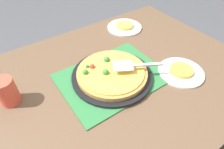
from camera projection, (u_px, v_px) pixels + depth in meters
dining_table at (112, 93)px, 1.00m from camera, size 1.40×1.00×0.75m
placemat at (112, 77)px, 0.92m from camera, size 0.48×0.36×0.01m
pizza_pan at (112, 76)px, 0.91m from camera, size 0.38×0.38×0.01m
pizza at (112, 72)px, 0.90m from camera, size 0.33×0.33×0.05m
plate_near_left at (124, 27)px, 1.26m from camera, size 0.22×0.22×0.01m
plate_far_right at (181, 72)px, 0.94m from camera, size 0.22×0.22×0.01m
served_slice_left at (125, 25)px, 1.25m from camera, size 0.11×0.11×0.02m
served_slice_right at (182, 70)px, 0.93m from camera, size 0.11×0.11×0.02m
cup_far at (7, 92)px, 0.78m from camera, size 0.08×0.08×0.12m
pizza_server at (133, 65)px, 0.88m from camera, size 0.22×0.15×0.01m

